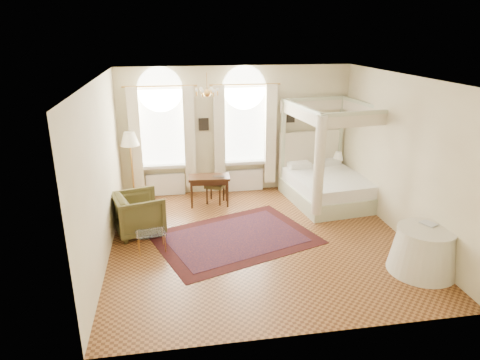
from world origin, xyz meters
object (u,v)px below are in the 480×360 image
Objects in this scene: nightstand at (335,178)px; stool at (215,186)px; writing_desk at (209,180)px; side_table at (424,250)px; coffee_table at (151,234)px; armchair at (139,213)px; floor_lamp at (130,142)px; canopy_bed at (329,180)px.

stool is at bearing -171.29° from nightstand.
side_table is (3.48, -3.73, -0.23)m from writing_desk.
writing_desk is at bearing -142.80° from stool.
coffee_table is at bearing -123.61° from stool.
floor_lamp reaches higher than armchair.
side_table is (-0.04, -4.37, 0.11)m from nightstand.
canopy_bed is 2.07× the size of side_table.
armchair is (-4.61, -1.03, -0.12)m from canopy_bed.
writing_desk reaches higher than coffee_table.
armchair reaches higher than stool.
writing_desk is at bearing -66.92° from armchair.
nightstand is 1.00× the size of stool.
writing_desk is 0.85× the size of side_table.
stool is at bearing -67.08° from armchair.
armchair is 0.55× the size of floor_lamp.
floor_lamp is (-2.03, 0.50, 1.10)m from stool.
canopy_bed reaches higher than floor_lamp.
canopy_bed reaches higher than armchair.
armchair is 2.23m from floor_lamp.
side_table reaches higher than writing_desk.
canopy_bed is 2.44× the size of writing_desk.
armchair is at bearing -140.99° from writing_desk.
armchair is at bearing 154.73° from side_table.
stool is (-3.37, -0.52, 0.13)m from nightstand.
canopy_bed reaches higher than stool.
nightstand is 0.33× the size of floor_lamp.
nightstand is 3.41m from stool.
stool is 0.94× the size of coffee_table.
canopy_bed is 2.57× the size of armchair.
side_table is at bearing -46.96° from writing_desk.
stool is at bearing 37.20° from writing_desk.
armchair reaches higher than writing_desk.
nightstand reaches higher than coffee_table.
side_table is at bearing -17.85° from coffee_table.
nightstand reaches higher than stool.
floor_lamp is at bearing 161.62° from writing_desk.
floor_lamp is at bearing 169.34° from canopy_bed.
canopy_bed is 4.73m from armchair.
side_table reaches higher than nightstand.
side_table reaches higher than coffee_table.
side_table is (4.85, -1.56, 0.05)m from coffee_table.
floor_lamp is at bearing 166.21° from stool.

